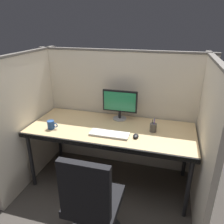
{
  "coord_description": "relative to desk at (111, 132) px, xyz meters",
  "views": [
    {
      "loc": [
        0.63,
        -1.89,
        1.88
      ],
      "look_at": [
        0.0,
        0.35,
        0.92
      ],
      "focal_mm": 35.22,
      "sensor_mm": 36.0,
      "label": 1
    }
  ],
  "objects": [
    {
      "name": "cubicle_partition_rear",
      "position": [
        0.0,
        0.46,
        0.1
      ],
      "size": [
        2.21,
        0.06,
        1.57
      ],
      "color": "beige",
      "rests_on": "ground"
    },
    {
      "name": "ground_plane",
      "position": [
        0.0,
        -0.29,
        -0.69
      ],
      "size": [
        8.0,
        8.0,
        0.0
      ],
      "primitive_type": "plane",
      "color": "#423D38"
    },
    {
      "name": "office_chair",
      "position": [
        0.09,
        -0.88,
        -0.33
      ],
      "size": [
        0.52,
        0.52,
        0.97
      ],
      "rotation": [
        0.0,
        0.0,
        -0.12
      ],
      "color": "black",
      "rests_on": "ground"
    },
    {
      "name": "pen_cup",
      "position": [
        0.48,
        0.06,
        0.1
      ],
      "size": [
        0.08,
        0.08,
        0.16
      ],
      "color": "#4C4742",
      "rests_on": "desk"
    },
    {
      "name": "computer_mouse",
      "position": [
        0.32,
        -0.13,
        0.07
      ],
      "size": [
        0.06,
        0.1,
        0.04
      ],
      "color": "black",
      "rests_on": "desk"
    },
    {
      "name": "coffee_mug",
      "position": [
        -0.66,
        -0.18,
        0.1
      ],
      "size": [
        0.13,
        0.08,
        0.09
      ],
      "color": "#264C8C",
      "rests_on": "desk"
    },
    {
      "name": "desk",
      "position": [
        0.0,
        0.0,
        0.0
      ],
      "size": [
        1.9,
        0.8,
        0.74
      ],
      "color": "tan",
      "rests_on": "ground"
    },
    {
      "name": "cubicle_partition_right",
      "position": [
        0.99,
        -0.09,
        0.1
      ],
      "size": [
        0.06,
        1.41,
        1.57
      ],
      "color": "beige",
      "rests_on": "ground"
    },
    {
      "name": "monitor_center",
      "position": [
        0.04,
        0.28,
        0.27
      ],
      "size": [
        0.43,
        0.17,
        0.37
      ],
      "color": "gray",
      "rests_on": "desk"
    },
    {
      "name": "keyboard_main",
      "position": [
        0.03,
        -0.16,
        0.06
      ],
      "size": [
        0.43,
        0.15,
        0.02
      ],
      "primitive_type": "cube",
      "color": "silver",
      "rests_on": "desk"
    },
    {
      "name": "cubicle_partition_left",
      "position": [
        -0.99,
        -0.09,
        0.1
      ],
      "size": [
        0.06,
        1.41,
        1.57
      ],
      "color": "beige",
      "rests_on": "ground"
    }
  ]
}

